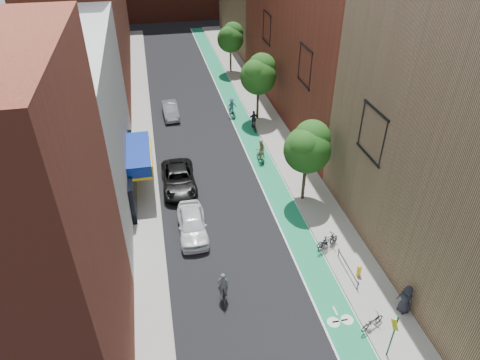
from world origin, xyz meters
TOP-DOWN VIEW (x-y plane):
  - ground at (0.00, 0.00)m, footprint 160.00×160.00m
  - bike_lane at (4.00, 26.00)m, footprint 2.00×68.00m
  - sidewalk_left at (-6.00, 26.00)m, footprint 2.00×68.00m
  - sidewalk_right at (6.50, 26.00)m, footprint 3.00×68.00m
  - building_left_near_red at (-11.00, -1.00)m, footprint 8.00×10.00m
  - building_left_white at (-11.00, 14.00)m, footprint 8.00×20.00m
  - tree_near at (5.65, 10.02)m, footprint 3.40×3.36m
  - tree_mid at (5.65, 24.02)m, footprint 3.55×3.53m
  - tree_far at (5.65, 38.02)m, footprint 3.30×3.25m
  - sign_pole at (5.38, -3.50)m, footprint 0.13×0.71m
  - parked_car_white at (-3.00, 7.93)m, footprint 1.98×4.74m
  - parked_car_black at (-3.38, 13.64)m, footprint 2.61×5.56m
  - parked_car_silver at (-3.00, 26.62)m, footprint 1.61×4.30m
  - cyclist_lead at (-1.98, 1.81)m, footprint 0.80×1.81m
  - cyclist_lane_near at (3.85, 15.99)m, footprint 0.96×1.53m
  - cyclist_lane_mid at (4.70, 21.77)m, footprint 1.00×1.62m
  - cyclist_lane_far at (3.20, 25.30)m, footprint 1.18×1.91m
  - parked_bike_near at (5.40, -1.79)m, footprint 1.66×1.07m
  - parked_bike_mid at (5.40, 4.47)m, footprint 1.88×1.21m
  - parked_bike_far at (5.40, 4.67)m, footprint 1.61×0.88m
  - pedestrian at (7.60, -1.16)m, footprint 0.84×1.05m
  - fire_hydrant at (6.34, 1.79)m, footprint 0.27×0.27m

SIDE VIEW (x-z plane):
  - ground at x=0.00m, z-range 0.00..0.00m
  - bike_lane at x=4.00m, z-range 0.00..0.01m
  - sidewalk_left at x=-6.00m, z-range 0.00..0.15m
  - sidewalk_right at x=6.50m, z-range 0.00..0.15m
  - parked_bike_far at x=5.40m, z-range 0.15..0.95m
  - fire_hydrant at x=6.34m, z-range 0.17..0.94m
  - parked_bike_near at x=5.40m, z-range 0.15..0.98m
  - cyclist_lead at x=-1.98m, z-range -0.34..1.69m
  - parked_bike_mid at x=5.40m, z-range 0.15..1.25m
  - parked_car_silver at x=-3.00m, z-range 0.00..1.40m
  - parked_car_black at x=-3.38m, z-range 0.00..1.54m
  - cyclist_lane_mid at x=4.70m, z-range -0.23..1.82m
  - parked_car_white at x=-3.00m, z-range 0.00..1.60m
  - cyclist_lane_far at x=3.20m, z-range -0.13..1.89m
  - cyclist_lane_near at x=3.85m, z-range -0.11..1.98m
  - pedestrian at x=7.60m, z-range 0.15..2.01m
  - sign_pole at x=5.38m, z-range 0.34..3.34m
  - tree_far at x=5.65m, z-range 1.40..7.60m
  - tree_near at x=5.65m, z-range 1.45..7.87m
  - tree_mid at x=5.65m, z-range 1.52..8.26m
  - building_left_white at x=-11.00m, z-range 0.00..12.00m
  - building_left_near_red at x=-11.00m, z-range 0.00..16.00m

